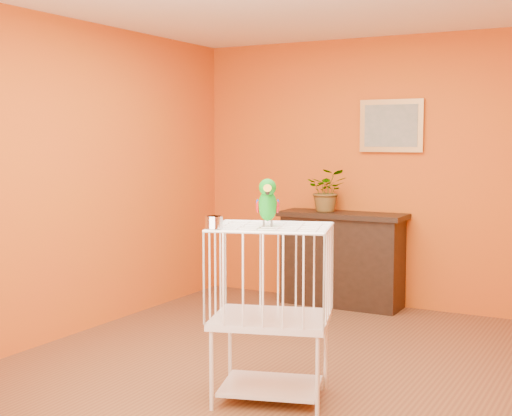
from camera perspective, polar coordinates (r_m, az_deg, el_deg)
The scene contains 8 objects.
ground at distance 5.14m, azimuth 2.69°, elevation -12.88°, with size 4.50×4.50×0.00m, color brown.
room_shell at distance 4.88m, azimuth 2.77°, elevation 5.08°, with size 4.50×4.50×4.50m.
console_cabinet at distance 7.00m, azimuth 6.88°, elevation -4.08°, with size 1.23×0.44×0.92m.
potted_plant at distance 6.99m, azimuth 5.71°, elevation 1.04°, with size 0.38×0.42×0.33m, color #26722D.
framed_picture at distance 6.94m, azimuth 10.77°, elevation 6.48°, with size 0.62×0.04×0.50m.
birdcage at distance 4.44m, azimuth 1.20°, elevation -8.20°, with size 0.84×0.73×1.09m.
feed_cup at distance 4.21m, azimuth -3.37°, elevation -1.14°, with size 0.10×0.10×0.07m, color silver.
parrot at distance 4.30m, azimuth 0.94°, elevation 0.47°, with size 0.18×0.26×0.30m.
Camera 1 is at (2.11, -4.40, 1.62)m, focal length 50.00 mm.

